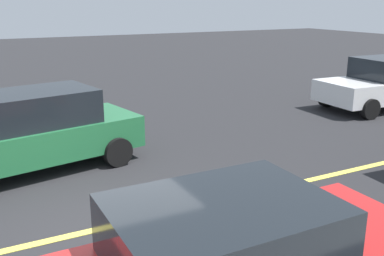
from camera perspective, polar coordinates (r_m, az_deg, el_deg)
ground_plane at (r=7.32m, az=-11.99°, el=-12.67°), size 80.00×80.00×0.00m
lane_marking_centre at (r=8.48m, az=8.08°, el=-8.26°), size 28.00×0.16×0.01m
car_green_behind_van at (r=9.84m, az=-19.52°, el=-0.42°), size 4.68×2.61×1.70m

